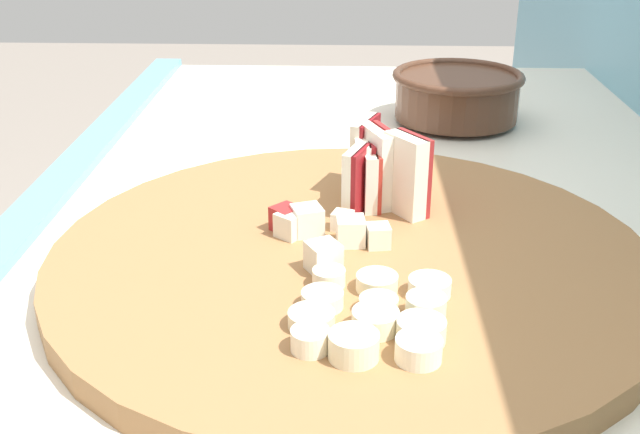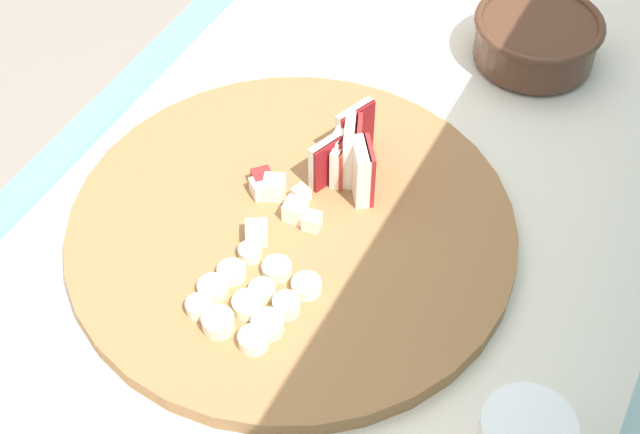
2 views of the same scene
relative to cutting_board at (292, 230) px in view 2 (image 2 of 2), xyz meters
name	(u,v)px [view 2 (image 2 of 2)]	position (x,y,z in m)	size (l,w,h in m)	color
cutting_board	(292,230)	(0.00, 0.00, 0.00)	(0.45, 0.45, 0.02)	olive
apple_wedge_fan	(349,155)	(-0.09, 0.02, 0.04)	(0.09, 0.07, 0.07)	maroon
apple_dice_pile	(277,202)	(-0.01, -0.02, 0.02)	(0.09, 0.09, 0.02)	#EFE5CC
banana_slice_rows	(251,301)	(0.10, 0.01, 0.02)	(0.11, 0.11, 0.02)	white
ceramic_bowl	(536,37)	(-0.38, 0.12, 0.02)	(0.15, 0.15, 0.06)	#4C2D1E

